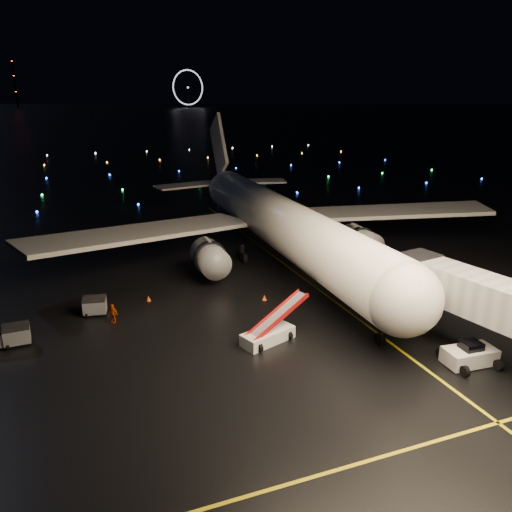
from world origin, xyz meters
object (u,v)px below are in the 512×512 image
(airliner, at_px, (270,190))
(baggage_cart_0, at_px, (95,306))
(belt_loader, at_px, (268,324))
(crew_c, at_px, (113,313))
(baggage_cart_2, at_px, (17,335))
(pushback_tug, at_px, (470,353))

(airliner, bearing_deg, baggage_cart_0, -151.90)
(airliner, xyz_separation_m, baggage_cart_0, (-21.72, -10.80, -7.37))
(belt_loader, relative_size, crew_c, 3.82)
(baggage_cart_0, bearing_deg, belt_loader, -28.64)
(belt_loader, bearing_deg, crew_c, 124.63)
(crew_c, distance_m, baggage_cart_2, 7.77)
(baggage_cart_2, bearing_deg, airliner, 24.09)
(belt_loader, height_order, crew_c, belt_loader)
(crew_c, xyz_separation_m, baggage_cart_0, (-1.37, 2.35, -0.03))
(airliner, xyz_separation_m, belt_loader, (-8.98, -21.37, -6.60))
(pushback_tug, relative_size, belt_loader, 0.58)
(airliner, distance_m, belt_loader, 24.10)
(airliner, bearing_deg, belt_loader, -111.11)
(baggage_cart_0, bearing_deg, baggage_cart_2, -137.97)
(belt_loader, height_order, baggage_cart_0, belt_loader)
(pushback_tug, bearing_deg, airliner, 101.08)
(airliner, distance_m, baggage_cart_2, 32.41)
(pushback_tug, distance_m, baggage_cart_0, 31.91)
(baggage_cart_2, bearing_deg, crew_c, 7.12)
(baggage_cart_2, bearing_deg, belt_loader, -23.09)
(airliner, height_order, baggage_cart_0, airliner)
(belt_loader, xyz_separation_m, baggage_cart_0, (-12.74, 10.58, -0.77))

